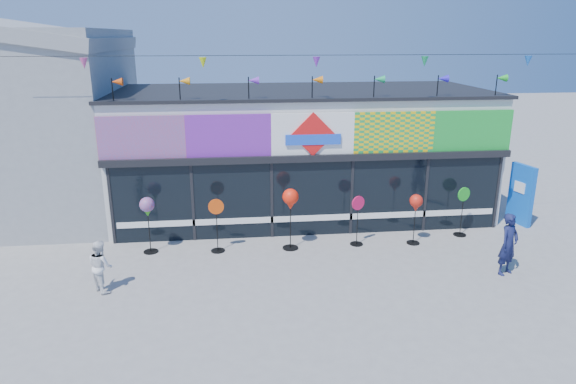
{
  "coord_description": "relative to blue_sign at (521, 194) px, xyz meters",
  "views": [
    {
      "loc": [
        -2.34,
        -10.94,
        5.82
      ],
      "look_at": [
        -0.88,
        2.0,
        1.82
      ],
      "focal_mm": 32.0,
      "sensor_mm": 36.0,
      "label": 1
    }
  ],
  "objects": [
    {
      "name": "ground",
      "position": [
        -6.76,
        -3.66,
        -0.97
      ],
      "size": [
        80.0,
        80.0,
        0.0
      ],
      "primitive_type": "plane",
      "color": "gray",
      "rests_on": "ground"
    },
    {
      "name": "kite_shop",
      "position": [
        -6.76,
        2.28,
        1.08
      ],
      "size": [
        16.0,
        5.7,
        5.31
      ],
      "color": "silver",
      "rests_on": "ground"
    },
    {
      "name": "blue_sign",
      "position": [
        0.0,
        0.0,
        0.0
      ],
      "size": [
        0.35,
        0.97,
        1.93
      ],
      "rotation": [
        0.0,
        0.0,
        0.22
      ],
      "color": "blue",
      "rests_on": "ground"
    },
    {
      "name": "spinner_0",
      "position": [
        -11.43,
        -1.03,
        0.31
      ],
      "size": [
        0.41,
        0.41,
        1.61
      ],
      "color": "black",
      "rests_on": "ground"
    },
    {
      "name": "spinner_1",
      "position": [
        -9.57,
        -1.18,
        -0.16
      ],
      "size": [
        0.43,
        0.39,
        1.53
      ],
      "color": "black",
      "rests_on": "ground"
    },
    {
      "name": "spinner_2",
      "position": [
        -7.52,
        -1.21,
        0.44
      ],
      "size": [
        0.45,
        0.45,
        1.77
      ],
      "color": "black",
      "rests_on": "ground"
    },
    {
      "name": "spinner_3",
      "position": [
        -5.58,
        -1.15,
        -0.19
      ],
      "size": [
        0.4,
        0.38,
        1.47
      ],
      "color": "black",
      "rests_on": "ground"
    },
    {
      "name": "spinner_4",
      "position": [
        -3.92,
        -1.25,
        0.22
      ],
      "size": [
        0.38,
        0.38,
        1.49
      ],
      "color": "black",
      "rests_on": "ground"
    },
    {
      "name": "spinner_5",
      "position": [
        -2.3,
        -0.79,
        -0.17
      ],
      "size": [
        0.42,
        0.39,
        1.51
      ],
      "color": "black",
      "rests_on": "ground"
    },
    {
      "name": "adult_man",
      "position": [
        -2.28,
        -3.42,
        -0.17
      ],
      "size": [
        0.7,
        0.62,
        1.6
      ],
      "primitive_type": "imported",
      "rotation": [
        0.0,
        0.0,
        0.5
      ],
      "color": "#151942",
      "rests_on": "ground"
    },
    {
      "name": "child",
      "position": [
        -12.24,
        -3.19,
        -0.34
      ],
      "size": [
        0.65,
        0.7,
        1.25
      ],
      "primitive_type": "imported",
      "rotation": [
        0.0,
        0.0,
        2.24
      ],
      "color": "white",
      "rests_on": "ground"
    }
  ]
}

